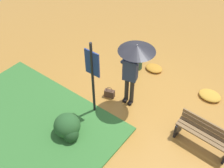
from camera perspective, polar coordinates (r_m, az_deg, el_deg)
name	(u,v)px	position (r m, az deg, el deg)	size (l,w,h in m)	color
ground_plane	(139,103)	(8.03, 5.60, -3.92)	(18.00, 18.00, 0.00)	#B27A33
grass_verge	(18,133)	(7.64, -19.17, -9.66)	(4.80, 4.00, 0.05)	#387533
person_with_umbrella	(134,60)	(7.01, 4.62, 5.14)	(0.96, 0.96, 2.04)	#2D2823
info_sign_post	(93,71)	(6.79, -4.11, 2.64)	(0.44, 0.07, 2.30)	black
handbag	(110,93)	(8.08, -0.52, -1.97)	(0.33, 0.22, 0.37)	#4C3323
park_bench	(204,135)	(7.09, 18.78, -10.05)	(1.40, 0.44, 0.75)	black
trash_bin	(137,57)	(9.00, 5.22, 5.57)	(0.42, 0.42, 0.83)	#2D5138
shrub_cluster	(68,127)	(7.10, -9.26, -8.94)	(0.76, 0.69, 0.62)	#285628
leaf_pile_near_person	(210,95)	(8.61, 19.85, -2.26)	(0.66, 0.53, 0.15)	gold
leaf_pile_by_bench	(154,68)	(9.19, 8.80, 3.31)	(0.58, 0.46, 0.13)	#C68428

